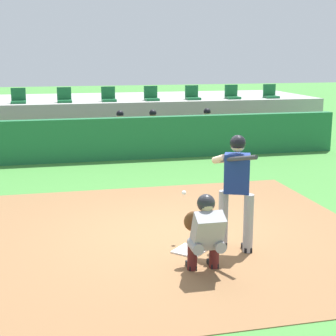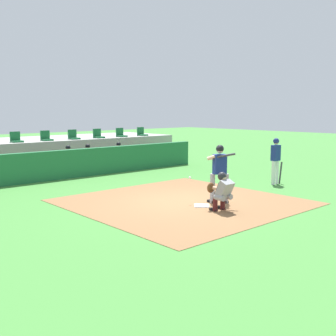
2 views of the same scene
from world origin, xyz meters
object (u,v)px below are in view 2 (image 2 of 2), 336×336
(stadium_seat_3, at_px, (16,139))
(stadium_seat_8, at_px, (142,133))
(dugout_player_3, at_px, (120,155))
(on_deck_batter, at_px, (276,158))
(dugout_player_1, at_px, (70,159))
(stadium_seat_7, at_px, (121,134))
(home_plate, at_px, (202,206))
(catcher_crouched, at_px, (221,190))
(dugout_player_2, at_px, (89,158))
(batter_at_plate, at_px, (219,170))
(stadium_seat_5, at_px, (73,137))
(stadium_seat_6, at_px, (98,135))
(stadium_seat_4, at_px, (46,138))

(stadium_seat_3, xyz_separation_m, stadium_seat_8, (7.22, 0.00, 0.00))
(dugout_player_3, bearing_deg, on_deck_batter, -75.16)
(dugout_player_1, relative_size, stadium_seat_3, 2.71)
(stadium_seat_3, xyz_separation_m, stadium_seat_7, (5.78, 0.00, 0.00))
(home_plate, bearing_deg, stadium_seat_3, 98.08)
(catcher_crouched, distance_m, dugout_player_2, 8.98)
(batter_at_plate, xyz_separation_m, stadium_seat_5, (0.75, 10.24, 0.50))
(dugout_player_1, height_order, stadium_seat_7, stadium_seat_7)
(batter_at_plate, bearing_deg, stadium_seat_5, 85.80)
(dugout_player_3, bearing_deg, catcher_crouched, -107.64)
(stadium_seat_5, bearing_deg, batter_at_plate, -94.20)
(stadium_seat_8, bearing_deg, catcher_crouched, -117.86)
(dugout_player_3, bearing_deg, stadium_seat_8, 34.59)
(dugout_player_1, height_order, dugout_player_3, same)
(catcher_crouched, relative_size, stadium_seat_8, 3.49)
(batter_at_plate, height_order, catcher_crouched, batter_at_plate)
(stadium_seat_5, bearing_deg, stadium_seat_7, 0.00)
(batter_at_plate, distance_m, dugout_player_3, 8.49)
(stadium_seat_3, bearing_deg, stadium_seat_6, 0.00)
(catcher_crouched, relative_size, dugout_player_1, 1.29)
(dugout_player_2, relative_size, stadium_seat_8, 2.71)
(dugout_player_2, height_order, dugout_player_3, same)
(home_plate, height_order, batter_at_plate, batter_at_plate)
(dugout_player_2, xyz_separation_m, stadium_seat_4, (-1.11, 2.03, 0.86))
(stadium_seat_5, bearing_deg, catcher_crouched, -97.55)
(catcher_crouched, xyz_separation_m, dugout_player_1, (0.11, 8.91, 0.07))
(stadium_seat_3, relative_size, stadium_seat_7, 1.00)
(home_plate, xyz_separation_m, stadium_seat_6, (2.89, 10.18, 1.51))
(stadium_seat_6, bearing_deg, stadium_seat_3, 180.00)
(batter_at_plate, relative_size, stadium_seat_3, 3.76)
(dugout_player_2, bearing_deg, stadium_seat_7, 32.23)
(on_deck_batter, bearing_deg, batter_at_plate, -169.93)
(catcher_crouched, distance_m, stadium_seat_7, 11.81)
(dugout_player_1, distance_m, stadium_seat_4, 2.21)
(on_deck_batter, distance_m, dugout_player_1, 8.84)
(dugout_player_2, bearing_deg, on_deck_batter, -63.65)
(batter_at_plate, relative_size, dugout_player_1, 1.39)
(home_plate, relative_size, stadium_seat_4, 0.92)
(stadium_seat_5, distance_m, stadium_seat_8, 4.33)
(batter_at_plate, height_order, dugout_player_1, batter_at_plate)
(catcher_crouched, xyz_separation_m, on_deck_batter, (4.81, 1.43, 0.41))
(home_plate, height_order, stadium_seat_8, stadium_seat_8)
(dugout_player_3, xyz_separation_m, stadium_seat_4, (-2.83, 2.03, 0.86))
(stadium_seat_5, xyz_separation_m, stadium_seat_8, (4.33, 0.00, 0.00))
(dugout_player_1, relative_size, stadium_seat_5, 2.71)
(dugout_player_2, height_order, stadium_seat_3, stadium_seat_3)
(dugout_player_2, height_order, stadium_seat_5, stadium_seat_5)
(on_deck_batter, xyz_separation_m, dugout_player_3, (-1.98, 7.48, -0.35))
(stadium_seat_8, bearing_deg, stadium_seat_5, 180.00)
(dugout_player_2, distance_m, stadium_seat_7, 3.91)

